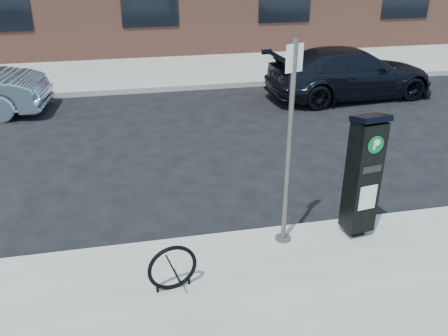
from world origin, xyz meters
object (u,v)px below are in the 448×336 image
object	(u,v)px
parking_kiosk	(363,175)
car_dark	(350,73)
sign_pole	(289,150)
bike_rack	(172,268)

from	to	relation	value
parking_kiosk	car_dark	size ratio (longest dim) A/B	0.39
car_dark	sign_pole	bearing A→B (deg)	143.66
parking_kiosk	car_dark	xyz separation A→B (m)	(3.06, 6.75, -0.41)
sign_pole	bike_rack	world-z (taller)	sign_pole
bike_rack	car_dark	world-z (taller)	car_dark
sign_pole	car_dark	bearing A→B (deg)	37.89
bike_rack	car_dark	distance (m)	9.45
parking_kiosk	sign_pole	xyz separation A→B (m)	(-1.10, 0.05, 0.46)
parking_kiosk	bike_rack	size ratio (longest dim) A/B	2.99
parking_kiosk	bike_rack	bearing A→B (deg)	-174.20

